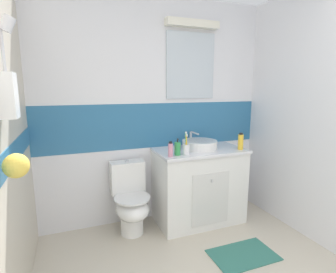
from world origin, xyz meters
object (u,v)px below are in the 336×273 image
object	(u,v)px
sink_basin	(199,144)
deodorant_spray_can	(171,149)
soap_dispenser	(177,149)
toilet	(131,200)
toothbrush_cup	(186,148)
shampoo_bottle_tall	(241,142)

from	to	relation	value
sink_basin	deodorant_spray_can	bearing A→B (deg)	-154.16
deodorant_spray_can	sink_basin	bearing A→B (deg)	25.84
sink_basin	soap_dispenser	xyz separation A→B (m)	(-0.34, -0.18, 0.02)
toilet	deodorant_spray_can	distance (m)	0.71
toothbrush_cup	sink_basin	bearing A→B (deg)	37.61
toothbrush_cup	toilet	bearing A→B (deg)	159.43
toilet	deodorant_spray_can	world-z (taller)	deodorant_spray_can
sink_basin	soap_dispenser	world-z (taller)	soap_dispenser
toothbrush_cup	deodorant_spray_can	bearing A→B (deg)	-175.98
toothbrush_cup	soap_dispenser	bearing A→B (deg)	170.98
toilet	deodorant_spray_can	size ratio (longest dim) A/B	4.95
toothbrush_cup	soap_dispenser	xyz separation A→B (m)	(-0.09, 0.01, 0.00)
sink_basin	deodorant_spray_can	xyz separation A→B (m)	(-0.43, -0.21, 0.02)
soap_dispenser	deodorant_spray_can	xyz separation A→B (m)	(-0.09, -0.03, 0.00)
sink_basin	shampoo_bottle_tall	world-z (taller)	shampoo_bottle_tall
deodorant_spray_can	toilet	bearing A→B (deg)	149.45
deodorant_spray_can	soap_dispenser	bearing A→B (deg)	17.26
shampoo_bottle_tall	deodorant_spray_can	distance (m)	0.83
toilet	deodorant_spray_can	bearing A→B (deg)	-30.55
sink_basin	deodorant_spray_can	distance (m)	0.48
sink_basin	deodorant_spray_can	world-z (taller)	sink_basin
sink_basin	deodorant_spray_can	size ratio (longest dim) A/B	2.84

